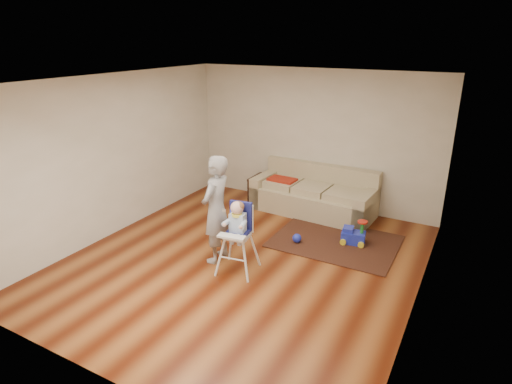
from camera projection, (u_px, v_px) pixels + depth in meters
The scene contains 9 objects.
ground at pixel (244, 261), 6.58m from camera, with size 5.50×5.50×0.00m, color #491807.
room_envelope at pixel (260, 134), 6.37m from camera, with size 5.04×5.52×2.72m.
sofa at pixel (313, 191), 8.22m from camera, with size 2.38×1.08×0.90m.
side_table at pixel (266, 191), 8.74m from camera, with size 0.56×0.56×0.56m, color black, non-canonical shape.
area_rug at pixel (335, 241), 7.19m from camera, with size 2.01×1.50×0.02m, color #32170F.
ride_on_toy at pixel (354, 231), 7.04m from camera, with size 0.38×0.27×0.42m, color #202FC5, non-canonical shape.
toy_ball at pixel (297, 238), 7.11m from camera, with size 0.15×0.15×0.15m, color #202FC5.
high_chair at pixel (238, 238), 6.13m from camera, with size 0.58×0.58×1.10m.
adult at pixel (216, 210), 6.35m from camera, with size 0.60×0.40×1.66m, color gray.
Camera 1 is at (2.96, -5.01, 3.26)m, focal length 30.00 mm.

